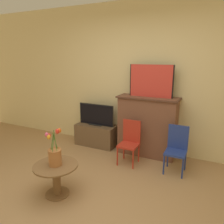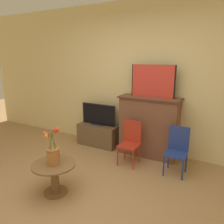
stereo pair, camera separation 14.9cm
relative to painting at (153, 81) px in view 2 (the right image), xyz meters
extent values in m
plane|color=#A87F51|center=(-0.23, -1.92, -1.34)|extent=(14.00, 14.00, 0.00)
cube|color=beige|center=(-0.23, 0.21, 0.01)|extent=(8.00, 0.06, 2.70)
cube|color=brown|center=(-0.03, -0.01, -0.81)|extent=(1.01, 0.36, 1.07)
cube|color=#503123|center=(-0.03, -0.02, -0.29)|extent=(1.07, 0.40, 0.02)
cube|color=black|center=(0.00, 0.01, 0.00)|extent=(0.76, 0.02, 0.55)
cube|color=red|center=(0.00, -0.01, 0.00)|extent=(0.72, 0.02, 0.55)
cube|color=brown|center=(-1.07, -0.03, -1.13)|extent=(0.81, 0.38, 0.42)
cube|color=black|center=(-1.07, -0.03, -0.91)|extent=(0.28, 0.12, 0.02)
cube|color=black|center=(-1.07, -0.02, -0.71)|extent=(0.74, 0.02, 0.42)
cube|color=black|center=(-1.07, -0.03, -0.71)|extent=(0.71, 0.02, 0.39)
cylinder|color=#B22D1E|center=(-0.33, -0.64, -1.19)|extent=(0.02, 0.02, 0.31)
cylinder|color=#B22D1E|center=(-0.05, -0.64, -1.19)|extent=(0.02, 0.02, 0.31)
cylinder|color=#B22D1E|center=(-0.33, -0.37, -1.19)|extent=(0.02, 0.02, 0.31)
cylinder|color=#B22D1E|center=(-0.05, -0.37, -1.19)|extent=(0.02, 0.02, 0.31)
cube|color=#B22D1E|center=(-0.19, -0.51, -1.01)|extent=(0.31, 0.31, 0.03)
cube|color=#B22D1E|center=(-0.19, -0.36, -0.81)|extent=(0.31, 0.02, 0.38)
cylinder|color=navy|center=(0.42, -0.59, -1.19)|extent=(0.02, 0.02, 0.31)
cylinder|color=navy|center=(0.70, -0.59, -1.19)|extent=(0.02, 0.02, 0.31)
cylinder|color=navy|center=(0.42, -0.32, -1.19)|extent=(0.02, 0.02, 0.31)
cylinder|color=navy|center=(0.70, -0.32, -1.19)|extent=(0.02, 0.02, 0.31)
cube|color=navy|center=(0.56, -0.46, -1.01)|extent=(0.31, 0.31, 0.03)
cube|color=navy|center=(0.56, -0.31, -0.81)|extent=(0.31, 0.02, 0.38)
cylinder|color=brown|center=(-0.70, -1.70, -1.33)|extent=(0.31, 0.31, 0.02)
cylinder|color=brown|center=(-0.70, -1.70, -1.14)|extent=(0.10, 0.10, 0.40)
cylinder|color=brown|center=(-0.70, -1.70, -0.93)|extent=(0.56, 0.56, 0.02)
cylinder|color=#AD6B38|center=(-0.70, -1.70, -0.82)|extent=(0.16, 0.16, 0.20)
torus|color=#AD6B38|center=(-0.70, -1.70, -0.72)|extent=(0.17, 0.17, 0.02)
cylinder|color=#477A2D|center=(-0.68, -1.70, -0.62)|extent=(0.05, 0.01, 0.33)
ellipsoid|color=red|center=(-0.63, -1.70, -0.46)|extent=(0.05, 0.05, 0.06)
cylinder|color=#477A2D|center=(-0.70, -1.67, -0.64)|extent=(0.01, 0.09, 0.29)
ellipsoid|color=orange|center=(-0.70, -1.59, -0.50)|extent=(0.04, 0.04, 0.06)
cylinder|color=#477A2D|center=(-0.73, -1.71, -0.65)|extent=(0.05, 0.04, 0.28)
ellipsoid|color=#E0517A|center=(-0.77, -1.74, -0.51)|extent=(0.04, 0.04, 0.06)
cylinder|color=#477A2D|center=(-0.73, -1.69, -0.67)|extent=(0.07, 0.02, 0.24)
ellipsoid|color=red|center=(-0.79, -1.68, -0.55)|extent=(0.05, 0.05, 0.06)
cylinder|color=#477A2D|center=(-0.70, -1.72, -0.64)|extent=(0.03, 0.10, 0.29)
ellipsoid|color=orange|center=(-0.67, -1.81, -0.50)|extent=(0.04, 0.04, 0.06)
camera|label=1|loc=(1.03, -3.63, 0.41)|focal=35.00mm
camera|label=2|loc=(1.16, -3.56, 0.41)|focal=35.00mm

